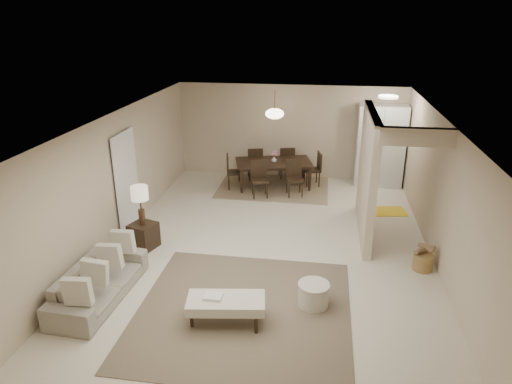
% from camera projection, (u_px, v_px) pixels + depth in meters
% --- Properties ---
extents(floor, '(9.00, 9.00, 0.00)m').
position_uv_depth(floor, '(268.00, 254.00, 8.56)').
color(floor, beige).
rests_on(floor, ground).
extents(ceiling, '(9.00, 9.00, 0.00)m').
position_uv_depth(ceiling, '(270.00, 123.00, 7.65)').
color(ceiling, white).
rests_on(ceiling, back_wall).
extents(back_wall, '(6.00, 0.00, 6.00)m').
position_uv_depth(back_wall, '(290.00, 132.00, 12.25)').
color(back_wall, '#C5B095').
rests_on(back_wall, floor).
extents(left_wall, '(0.00, 9.00, 9.00)m').
position_uv_depth(left_wall, '(110.00, 183.00, 8.53)').
color(left_wall, '#C5B095').
rests_on(left_wall, floor).
extents(right_wall, '(0.00, 9.00, 9.00)m').
position_uv_depth(right_wall, '(446.00, 202.00, 7.68)').
color(right_wall, '#C5B095').
rests_on(right_wall, floor).
extents(partition, '(0.15, 2.50, 2.50)m').
position_uv_depth(partition, '(367.00, 174.00, 9.00)').
color(partition, '#C5B095').
rests_on(partition, floor).
extents(doorway, '(0.04, 0.90, 2.04)m').
position_uv_depth(doorway, '(126.00, 184.00, 9.16)').
color(doorway, black).
rests_on(doorway, floor).
extents(pantry_cabinet, '(1.20, 0.55, 2.10)m').
position_uv_depth(pantry_cabinet, '(380.00, 146.00, 11.67)').
color(pantry_cabinet, silver).
rests_on(pantry_cabinet, floor).
extents(flush_light, '(0.44, 0.44, 0.05)m').
position_uv_depth(flush_light, '(388.00, 97.00, 10.29)').
color(flush_light, white).
rests_on(flush_light, ceiling).
extents(living_rug, '(3.20, 3.20, 0.01)m').
position_uv_depth(living_rug, '(244.00, 311.00, 6.91)').
color(living_rug, brown).
rests_on(living_rug, floor).
extents(sofa, '(2.00, 0.86, 0.58)m').
position_uv_depth(sofa, '(99.00, 282.00, 7.14)').
color(sofa, gray).
rests_on(sofa, floor).
extents(ottoman_bench, '(1.18, 0.66, 0.40)m').
position_uv_depth(ottoman_bench, '(226.00, 304.00, 6.55)').
color(ottoman_bench, beige).
rests_on(ottoman_bench, living_rug).
extents(side_table, '(0.57, 0.57, 0.49)m').
position_uv_depth(side_table, '(144.00, 236.00, 8.72)').
color(side_table, black).
rests_on(side_table, floor).
extents(table_lamp, '(0.32, 0.32, 0.76)m').
position_uv_depth(table_lamp, '(140.00, 196.00, 8.43)').
color(table_lamp, '#4B3120').
rests_on(table_lamp, side_table).
extents(round_pouf, '(0.49, 0.49, 0.38)m').
position_uv_depth(round_pouf, '(313.00, 295.00, 6.98)').
color(round_pouf, beige).
rests_on(round_pouf, floor).
extents(wicker_basket, '(0.46, 0.46, 0.30)m').
position_uv_depth(wicker_basket, '(423.00, 262.00, 7.99)').
color(wicker_basket, olive).
rests_on(wicker_basket, floor).
extents(dining_rug, '(2.80, 2.10, 0.01)m').
position_uv_depth(dining_rug, '(274.00, 186.00, 11.89)').
color(dining_rug, '#846A51').
rests_on(dining_rug, floor).
extents(dining_table, '(2.12, 1.50, 0.67)m').
position_uv_depth(dining_table, '(274.00, 175.00, 11.77)').
color(dining_table, black).
rests_on(dining_table, dining_rug).
extents(dining_chairs, '(2.43, 2.00, 0.90)m').
position_uv_depth(dining_chairs, '(274.00, 170.00, 11.73)').
color(dining_chairs, black).
rests_on(dining_chairs, dining_rug).
extents(vase, '(0.16, 0.16, 0.14)m').
position_uv_depth(vase, '(274.00, 159.00, 11.62)').
color(vase, white).
rests_on(vase, dining_table).
extents(yellow_mat, '(1.02, 0.72, 0.01)m').
position_uv_depth(yellow_mat, '(385.00, 211.00, 10.39)').
color(yellow_mat, yellow).
rests_on(yellow_mat, floor).
extents(pendant_light, '(0.46, 0.46, 0.71)m').
position_uv_depth(pendant_light, '(275.00, 114.00, 11.20)').
color(pendant_light, '#4B3120').
rests_on(pendant_light, ceiling).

